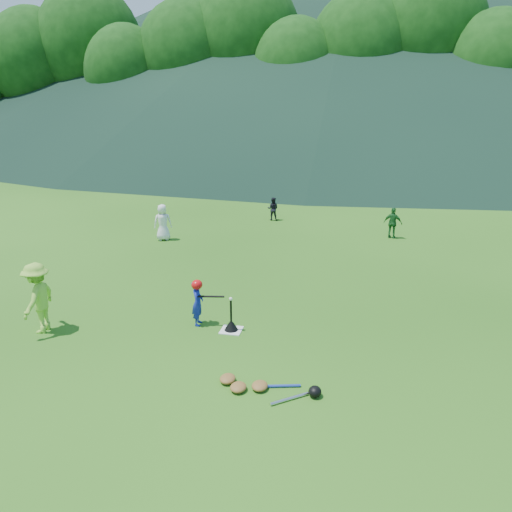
{
  "coord_description": "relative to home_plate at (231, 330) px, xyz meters",
  "views": [
    {
      "loc": [
        2.59,
        -9.38,
        4.83
      ],
      "look_at": [
        0.0,
        2.5,
        0.9
      ],
      "focal_mm": 35.0,
      "sensor_mm": 36.0,
      "label": 1
    }
  ],
  "objects": [
    {
      "name": "batting_tee",
      "position": [
        0.0,
        0.0,
        0.12
      ],
      "size": [
        0.3,
        0.3,
        0.68
      ],
      "color": "black",
      "rests_on": "home_plate"
    },
    {
      "name": "fielder_b",
      "position": [
        -0.94,
        10.01,
        0.45
      ],
      "size": [
        0.45,
        0.35,
        0.93
      ],
      "primitive_type": "imported",
      "rotation": [
        0.0,
        0.0,
        3.14
      ],
      "color": "black",
      "rests_on": "ground"
    },
    {
      "name": "tree_line",
      "position": [
        0.2,
        33.83,
        8.2
      ],
      "size": [
        70.04,
        11.4,
        14.82
      ],
      "color": "#382314",
      "rests_on": "ground"
    },
    {
      "name": "baseball",
      "position": [
        0.0,
        0.0,
        0.73
      ],
      "size": [
        0.08,
        0.08,
        0.08
      ],
      "primitive_type": "sphere",
      "color": "white",
      "rests_on": "batting_tee"
    },
    {
      "name": "outfield_fence",
      "position": [
        0.0,
        28.0,
        0.69
      ],
      "size": [
        70.07,
        0.08,
        1.33
      ],
      "color": "gray",
      "rests_on": "ground"
    },
    {
      "name": "home_plate",
      "position": [
        0.0,
        0.0,
        0.0
      ],
      "size": [
        0.45,
        0.45,
        0.02
      ],
      "primitive_type": "cube",
      "color": "silver",
      "rests_on": "ground"
    },
    {
      "name": "batter_gear",
      "position": [
        -0.77,
        0.15,
        0.91
      ],
      "size": [
        0.73,
        0.26,
        0.38
      ],
      "color": "red",
      "rests_on": "ground"
    },
    {
      "name": "ground",
      "position": [
        0.0,
        0.0,
        -0.01
      ],
      "size": [
        120.0,
        120.0,
        0.0
      ],
      "primitive_type": "plane",
      "color": "#225112",
      "rests_on": "ground"
    },
    {
      "name": "fielder_c",
      "position": [
        3.67,
        8.28,
        0.54
      ],
      "size": [
        0.69,
        0.42,
        1.09
      ],
      "primitive_type": "imported",
      "rotation": [
        0.0,
        0.0,
        2.89
      ],
      "color": "#1C5D24",
      "rests_on": "ground"
    },
    {
      "name": "fielder_a",
      "position": [
        -4.14,
        6.34,
        0.62
      ],
      "size": [
        0.72,
        0.61,
        1.26
      ],
      "primitive_type": "imported",
      "rotation": [
        0.0,
        0.0,
        3.54
      ],
      "color": "silver",
      "rests_on": "ground"
    },
    {
      "name": "batter_child",
      "position": [
        -0.79,
        0.15,
        0.5
      ],
      "size": [
        0.29,
        0.4,
        1.01
      ],
      "primitive_type": "imported",
      "rotation": [
        0.0,
        0.0,
        1.72
      ],
      "color": "#16249D",
      "rests_on": "ground"
    },
    {
      "name": "equipment_pile",
      "position": [
        1.06,
        -2.08,
        0.06
      ],
      "size": [
        1.8,
        0.73,
        0.19
      ],
      "color": "olive",
      "rests_on": "ground"
    },
    {
      "name": "distant_hills",
      "position": [
        -7.63,
        81.81,
        14.97
      ],
      "size": [
        155.0,
        140.0,
        32.0
      ],
      "color": "black",
      "rests_on": "ground"
    },
    {
      "name": "adult_coach",
      "position": [
        -3.96,
        -0.88,
        0.76
      ],
      "size": [
        0.65,
        1.04,
        1.53
      ],
      "primitive_type": "imported",
      "rotation": [
        0.0,
        0.0,
        -1.48
      ],
      "color": "#8FCE3C",
      "rests_on": "ground"
    }
  ]
}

